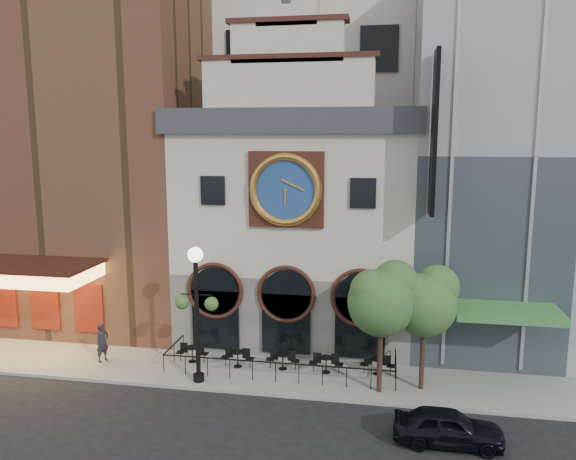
# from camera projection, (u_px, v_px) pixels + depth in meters

# --- Properties ---
(ground) EXTENTS (120.00, 120.00, 0.00)m
(ground) POSITION_uv_depth(u_px,v_px,m) (270.00, 397.00, 24.05)
(ground) COLOR black
(ground) RESTS_ON ground
(sidewalk) EXTENTS (44.00, 5.00, 0.15)m
(sidewalk) POSITION_uv_depth(u_px,v_px,m) (281.00, 371.00, 26.46)
(sidewalk) COLOR gray
(sidewalk) RESTS_ON ground
(clock_building) EXTENTS (12.60, 8.78, 18.65)m
(clock_building) POSITION_uv_depth(u_px,v_px,m) (299.00, 217.00, 30.53)
(clock_building) COLOR #605E5B
(clock_building) RESTS_ON ground
(theater_building) EXTENTS (14.00, 15.60, 25.00)m
(theater_building) POSITION_uv_depth(u_px,v_px,m) (92.00, 110.00, 33.85)
(theater_building) COLOR brown
(theater_building) RESTS_ON ground
(retail_building) EXTENTS (14.00, 14.40, 20.00)m
(retail_building) POSITION_uv_depth(u_px,v_px,m) (547.00, 153.00, 29.81)
(retail_building) COLOR gray
(retail_building) RESTS_ON ground
(office_tower) EXTENTS (20.00, 16.00, 40.00)m
(office_tower) POSITION_uv_depth(u_px,v_px,m) (326.00, 9.00, 40.13)
(office_tower) COLOR silver
(office_tower) RESTS_ON ground
(cafe_railing) EXTENTS (10.60, 2.60, 0.90)m
(cafe_railing) POSITION_uv_depth(u_px,v_px,m) (281.00, 361.00, 26.37)
(cafe_railing) COLOR black
(cafe_railing) RESTS_ON sidewalk
(bistro_0) EXTENTS (1.58, 0.68, 0.90)m
(bistro_0) POSITION_uv_depth(u_px,v_px,m) (192.00, 353.00, 27.33)
(bistro_0) COLOR black
(bistro_0) RESTS_ON sidewalk
(bistro_1) EXTENTS (1.58, 0.68, 0.90)m
(bistro_1) POSITION_uv_depth(u_px,v_px,m) (238.00, 357.00, 26.75)
(bistro_1) COLOR black
(bistro_1) RESTS_ON sidewalk
(bistro_2) EXTENTS (1.58, 0.68, 0.90)m
(bistro_2) POSITION_uv_depth(u_px,v_px,m) (283.00, 360.00, 26.47)
(bistro_2) COLOR black
(bistro_2) RESTS_ON sidewalk
(bistro_3) EXTENTS (1.58, 0.68, 0.90)m
(bistro_3) POSITION_uv_depth(u_px,v_px,m) (326.00, 363.00, 26.08)
(bistro_3) COLOR black
(bistro_3) RESTS_ON sidewalk
(bistro_4) EXTENTS (1.58, 0.68, 0.90)m
(bistro_4) POSITION_uv_depth(u_px,v_px,m) (377.00, 365.00, 25.90)
(bistro_4) COLOR black
(bistro_4) RESTS_ON sidewalk
(car_right) EXTENTS (3.94, 1.62, 1.34)m
(car_right) POSITION_uv_depth(u_px,v_px,m) (448.00, 427.00, 20.26)
(car_right) COLOR black
(car_right) RESTS_ON ground
(pedestrian) EXTENTS (0.71, 0.83, 1.92)m
(pedestrian) POSITION_uv_depth(u_px,v_px,m) (102.00, 342.00, 27.31)
(pedestrian) COLOR black
(pedestrian) RESTS_ON sidewalk
(lamppost) EXTENTS (1.97, 0.67, 6.15)m
(lamppost) POSITION_uv_depth(u_px,v_px,m) (197.00, 299.00, 24.63)
(lamppost) COLOR black
(lamppost) RESTS_ON sidewalk
(tree_left) EXTENTS (2.98, 2.87, 5.75)m
(tree_left) POSITION_uv_depth(u_px,v_px,m) (383.00, 297.00, 23.58)
(tree_left) COLOR #382619
(tree_left) RESTS_ON sidewalk
(tree_right) EXTENTS (2.85, 2.74, 5.48)m
(tree_right) POSITION_uv_depth(u_px,v_px,m) (426.00, 300.00, 23.88)
(tree_right) COLOR #382619
(tree_right) RESTS_ON sidewalk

